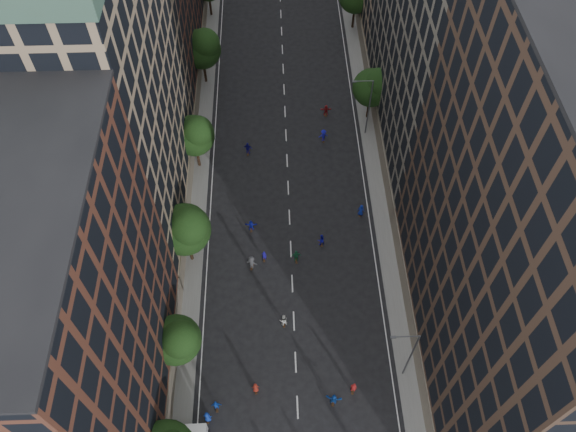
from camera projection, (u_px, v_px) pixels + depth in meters
name	position (u px, v px, depth m)	size (l,w,h in m)	color
ground	(287.00, 163.00, 71.93)	(240.00, 240.00, 0.00)	black
sidewalk_left	(197.00, 123.00, 76.02)	(4.00, 105.00, 0.15)	slate
sidewalk_right	(373.00, 119.00, 76.48)	(4.00, 105.00, 0.15)	slate
bldg_left_a	(49.00, 328.00, 42.45)	(14.00, 22.00, 30.00)	#562E21
bldg_left_b	(95.00, 92.00, 54.85)	(14.00, 26.00, 34.00)	#957E62
bldg_right_a	(544.00, 248.00, 43.08)	(14.00, 30.00, 36.00)	#432F23
bldg_right_b	(459.00, 32.00, 61.25)	(14.00, 28.00, 33.00)	#655E53
tree_left_1	(177.00, 340.00, 51.93)	(4.80, 4.80, 8.21)	black
tree_left_2	(186.00, 228.00, 58.28)	(5.60, 5.60, 9.45)	black
tree_left_3	(195.00, 134.00, 66.91)	(5.00, 5.00, 8.58)	black
tree_left_4	(202.00, 48.00, 76.03)	(5.40, 5.40, 9.08)	black
tree_right_a	(373.00, 86.00, 72.17)	(5.00, 5.00, 8.39)	black
streetlamp_near	(409.00, 353.00, 51.57)	(2.64, 0.22, 9.06)	#595B60
streetlamp_far	(368.00, 104.00, 70.86)	(2.64, 0.22, 9.06)	#595B60
skater_0	(207.00, 417.00, 52.47)	(0.81, 0.52, 1.65)	#1434A8
skater_4	(216.00, 405.00, 53.07)	(1.00, 0.42, 1.70)	blue
skater_5	(334.00, 399.00, 53.41)	(1.57, 0.50, 1.70)	#13419B
skater_6	(256.00, 388.00, 54.16)	(0.73, 0.48, 1.50)	maroon
skater_7	(353.00, 388.00, 54.04)	(0.64, 0.42, 1.75)	maroon
skater_8	(283.00, 320.00, 58.14)	(0.88, 0.68, 1.81)	beige
skater_9	(252.00, 263.00, 62.12)	(1.25, 0.72, 1.94)	#3F3F44
skater_10	(296.00, 256.00, 62.64)	(1.12, 0.46, 1.91)	#1C5E3A
skater_11	(251.00, 226.00, 65.28)	(1.45, 0.46, 1.56)	#141BA2
skater_12	(361.00, 210.00, 66.50)	(0.82, 0.54, 1.69)	navy
skater_13	(264.00, 256.00, 62.89)	(0.56, 0.37, 1.53)	#1A1292
skater_14	(321.00, 240.00, 64.02)	(0.83, 0.65, 1.71)	#1716B8
skater_15	(323.00, 136.00, 73.51)	(1.19, 0.69, 1.85)	#1716B7
skater_16	(248.00, 149.00, 72.17)	(1.09, 0.45, 1.85)	#171299
skater_17	(326.00, 110.00, 76.43)	(1.51, 0.48, 1.63)	#AA1C21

